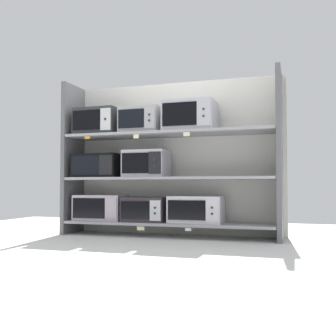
# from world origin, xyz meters

# --- Properties ---
(ground) EXTENTS (6.33, 6.00, 0.02)m
(ground) POSITION_xyz_m (0.00, -1.00, -0.01)
(ground) COLOR silver
(back_panel) EXTENTS (2.53, 0.04, 1.76)m
(back_panel) POSITION_xyz_m (0.00, 0.25, 0.88)
(back_panel) COLOR beige
(back_panel) RESTS_ON ground
(upright_left) EXTENTS (0.05, 0.47, 1.76)m
(upright_left) POSITION_xyz_m (-1.19, 0.00, 0.88)
(upright_left) COLOR #5B5B5E
(upright_left) RESTS_ON ground
(upright_right) EXTENTS (0.05, 0.47, 1.76)m
(upright_right) POSITION_xyz_m (1.19, 0.00, 0.88)
(upright_right) COLOR #5B5B5E
(upright_right) RESTS_ON ground
(shelf_0) EXTENTS (2.33, 0.47, 0.03)m
(shelf_0) POSITION_xyz_m (0.00, 0.00, 0.14)
(shelf_0) COLOR #99999E
(shelf_0) RESTS_ON ground
(microwave_0) EXTENTS (0.58, 0.35, 0.29)m
(microwave_0) POSITION_xyz_m (-0.82, -0.00, 0.30)
(microwave_0) COLOR #BEB0BF
(microwave_0) RESTS_ON shelf_0
(microwave_1) EXTENTS (0.48, 0.43, 0.27)m
(microwave_1) POSITION_xyz_m (-0.25, -0.00, 0.29)
(microwave_1) COLOR #2E272E
(microwave_1) RESTS_ON shelf_0
(microwave_2) EXTENTS (0.57, 0.35, 0.29)m
(microwave_2) POSITION_xyz_m (0.32, -0.00, 0.30)
(microwave_2) COLOR silver
(microwave_2) RESTS_ON shelf_0
(price_tag_0) EXTENTS (0.08, 0.00, 0.04)m
(price_tag_0) POSITION_xyz_m (-0.23, -0.24, 0.10)
(price_tag_0) COLOR beige
(price_tag_1) EXTENTS (0.06, 0.00, 0.03)m
(price_tag_1) POSITION_xyz_m (0.29, -0.24, 0.11)
(price_tag_1) COLOR white
(shelf_1) EXTENTS (2.33, 0.47, 0.03)m
(shelf_1) POSITION_xyz_m (0.00, 0.00, 0.64)
(shelf_1) COLOR #99999E
(microwave_3) EXTENTS (0.54, 0.42, 0.27)m
(microwave_3) POSITION_xyz_m (-0.84, -0.00, 0.79)
(microwave_3) COLOR black
(microwave_3) RESTS_ON shelf_1
(microwave_4) EXTENTS (0.48, 0.38, 0.30)m
(microwave_4) POSITION_xyz_m (-0.25, -0.00, 0.80)
(microwave_4) COLOR #B8B2BE
(microwave_4) RESTS_ON shelf_1
(shelf_2) EXTENTS (2.33, 0.47, 0.03)m
(shelf_2) POSITION_xyz_m (0.00, 0.00, 1.13)
(shelf_2) COLOR #99999E
(microwave_5) EXTENTS (0.50, 0.40, 0.31)m
(microwave_5) POSITION_xyz_m (-0.85, -0.00, 1.30)
(microwave_5) COLOR #2D3032
(microwave_5) RESTS_ON shelf_2
(microwave_6) EXTENTS (0.45, 0.38, 0.29)m
(microwave_6) POSITION_xyz_m (-0.31, -0.00, 1.29)
(microwave_6) COLOR #A2A1A3
(microwave_6) RESTS_ON shelf_2
(microwave_7) EXTENTS (0.55, 0.41, 0.33)m
(microwave_7) POSITION_xyz_m (0.25, -0.00, 1.31)
(microwave_7) COLOR #B4B3BC
(microwave_7) RESTS_ON shelf_2
(price_tag_2) EXTENTS (0.06, 0.00, 0.03)m
(price_tag_2) POSITION_xyz_m (-0.87, -0.24, 1.10)
(price_tag_2) COLOR orange
(price_tag_3) EXTENTS (0.06, 0.00, 0.05)m
(price_tag_3) POSITION_xyz_m (-0.29, -0.24, 1.09)
(price_tag_3) COLOR beige
(price_tag_4) EXTENTS (0.07, 0.00, 0.04)m
(price_tag_4) POSITION_xyz_m (0.28, -0.24, 1.09)
(price_tag_4) COLOR beige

